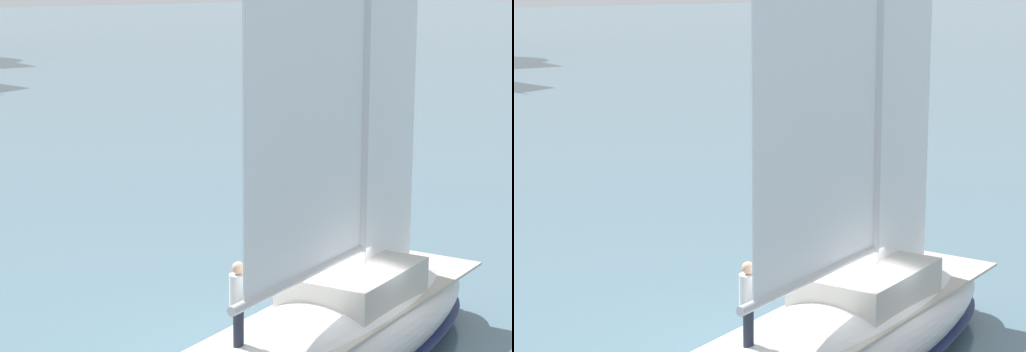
{
  "view_description": "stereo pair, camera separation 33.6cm",
  "coord_description": "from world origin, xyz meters",
  "views": [
    {
      "loc": [
        -13.11,
        -14.97,
        8.41
      ],
      "look_at": [
        0.0,
        3.0,
        3.78
      ],
      "focal_mm": 70.0,
      "sensor_mm": 36.0,
      "label": 1
    },
    {
      "loc": [
        -12.84,
        -15.17,
        8.41
      ],
      "look_at": [
        0.0,
        3.0,
        3.78
      ],
      "focal_mm": 70.0,
      "sensor_mm": 36.0,
      "label": 2
    }
  ],
  "objects": [
    {
      "name": "sailboat_main",
      "position": [
        0.02,
        0.01,
        1.17
      ],
      "size": [
        11.3,
        6.69,
        15.0
      ],
      "color": "silver",
      "rests_on": "ground"
    }
  ]
}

